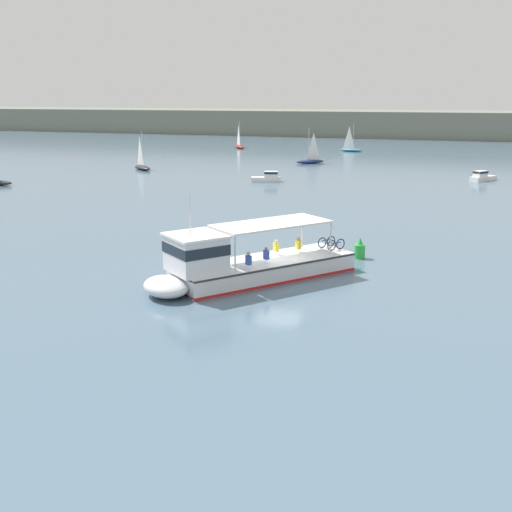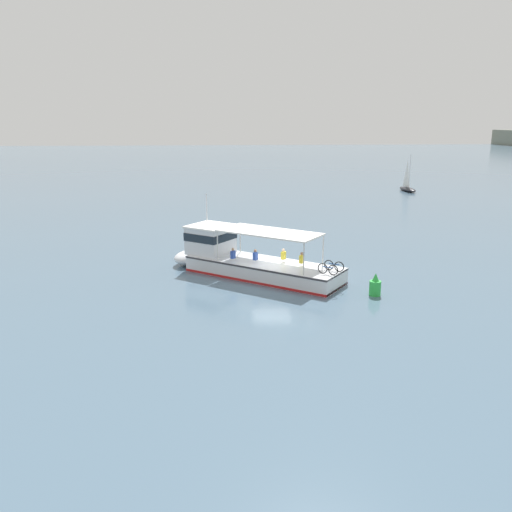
% 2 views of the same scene
% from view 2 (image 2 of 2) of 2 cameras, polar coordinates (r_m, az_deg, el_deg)
% --- Properties ---
extents(ground_plane, '(400.00, 400.00, 0.00)m').
position_cam_2_polar(ground_plane, '(34.55, 1.76, -2.68)').
color(ground_plane, slate).
extents(ferry_main, '(10.13, 12.00, 5.32)m').
position_cam_2_polar(ferry_main, '(35.78, -1.37, -0.38)').
color(ferry_main, silver).
rests_on(ferry_main, ground).
extents(sailboat_near_port, '(4.88, 1.70, 5.40)m').
position_cam_2_polar(sailboat_near_port, '(82.02, 16.21, 7.18)').
color(sailboat_near_port, '#232328').
rests_on(sailboat_near_port, ground).
extents(channel_buoy, '(0.70, 0.70, 1.40)m').
position_cam_2_polar(channel_buoy, '(32.27, 12.88, -3.25)').
color(channel_buoy, green).
rests_on(channel_buoy, ground).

